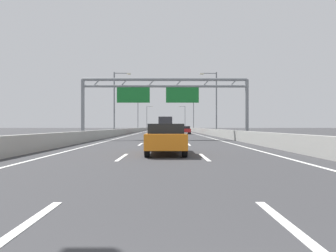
% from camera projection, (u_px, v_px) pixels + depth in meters
% --- Properties ---
extents(ground_plane, '(260.00, 260.00, 0.00)m').
position_uv_depth(ground_plane, '(166.00, 130.00, 100.16)').
color(ground_plane, '#38383A').
extents(lane_dash_left_0, '(0.16, 3.00, 0.01)m').
position_uv_depth(lane_dash_left_0, '(13.00, 234.00, 3.65)').
color(lane_dash_left_0, white).
rests_on(lane_dash_left_0, ground_plane).
extents(lane_dash_left_1, '(0.16, 3.00, 0.01)m').
position_uv_depth(lane_dash_left_1, '(122.00, 157.00, 12.65)').
color(lane_dash_left_1, white).
rests_on(lane_dash_left_1, ground_plane).
extents(lane_dash_left_2, '(0.16, 3.00, 0.01)m').
position_uv_depth(lane_dash_left_2, '(140.00, 144.00, 21.65)').
color(lane_dash_left_2, white).
rests_on(lane_dash_left_2, ground_plane).
extents(lane_dash_left_3, '(0.16, 3.00, 0.01)m').
position_uv_depth(lane_dash_left_3, '(148.00, 139.00, 30.65)').
color(lane_dash_left_3, white).
rests_on(lane_dash_left_3, ground_plane).
extents(lane_dash_left_4, '(0.16, 3.00, 0.01)m').
position_uv_depth(lane_dash_left_4, '(152.00, 136.00, 39.65)').
color(lane_dash_left_4, white).
rests_on(lane_dash_left_4, ground_plane).
extents(lane_dash_left_5, '(0.16, 3.00, 0.01)m').
position_uv_depth(lane_dash_left_5, '(155.00, 134.00, 48.65)').
color(lane_dash_left_5, white).
rests_on(lane_dash_left_5, ground_plane).
extents(lane_dash_left_6, '(0.16, 3.00, 0.01)m').
position_uv_depth(lane_dash_left_6, '(157.00, 133.00, 57.65)').
color(lane_dash_left_6, white).
rests_on(lane_dash_left_6, ground_plane).
extents(lane_dash_left_7, '(0.16, 3.00, 0.01)m').
position_uv_depth(lane_dash_left_7, '(158.00, 132.00, 66.65)').
color(lane_dash_left_7, white).
rests_on(lane_dash_left_7, ground_plane).
extents(lane_dash_left_8, '(0.16, 3.00, 0.01)m').
position_uv_depth(lane_dash_left_8, '(159.00, 131.00, 75.65)').
color(lane_dash_left_8, white).
rests_on(lane_dash_left_8, ground_plane).
extents(lane_dash_left_9, '(0.16, 3.00, 0.01)m').
position_uv_depth(lane_dash_left_9, '(160.00, 131.00, 84.65)').
color(lane_dash_left_9, white).
rests_on(lane_dash_left_9, ground_plane).
extents(lane_dash_left_10, '(0.16, 3.00, 0.01)m').
position_uv_depth(lane_dash_left_10, '(160.00, 130.00, 93.65)').
color(lane_dash_left_10, white).
rests_on(lane_dash_left_10, ground_plane).
extents(lane_dash_left_11, '(0.16, 3.00, 0.01)m').
position_uv_depth(lane_dash_left_11, '(161.00, 130.00, 102.65)').
color(lane_dash_left_11, white).
rests_on(lane_dash_left_11, ground_plane).
extents(lane_dash_left_12, '(0.16, 3.00, 0.01)m').
position_uv_depth(lane_dash_left_12, '(161.00, 130.00, 111.65)').
color(lane_dash_left_12, white).
rests_on(lane_dash_left_12, ground_plane).
extents(lane_dash_left_13, '(0.16, 3.00, 0.01)m').
position_uv_depth(lane_dash_left_13, '(162.00, 129.00, 120.65)').
color(lane_dash_left_13, white).
rests_on(lane_dash_left_13, ground_plane).
extents(lane_dash_left_14, '(0.16, 3.00, 0.01)m').
position_uv_depth(lane_dash_left_14, '(162.00, 129.00, 129.64)').
color(lane_dash_left_14, white).
rests_on(lane_dash_left_14, ground_plane).
extents(lane_dash_left_15, '(0.16, 3.00, 0.01)m').
position_uv_depth(lane_dash_left_15, '(162.00, 129.00, 138.64)').
color(lane_dash_left_15, white).
rests_on(lane_dash_left_15, ground_plane).
extents(lane_dash_left_16, '(0.16, 3.00, 0.01)m').
position_uv_depth(lane_dash_left_16, '(162.00, 129.00, 147.64)').
color(lane_dash_left_16, white).
rests_on(lane_dash_left_16, ground_plane).
extents(lane_dash_left_17, '(0.16, 3.00, 0.01)m').
position_uv_depth(lane_dash_left_17, '(163.00, 129.00, 156.64)').
color(lane_dash_left_17, white).
rests_on(lane_dash_left_17, ground_plane).
extents(lane_dash_right_0, '(0.16, 3.00, 0.01)m').
position_uv_depth(lane_dash_right_0, '(298.00, 233.00, 3.67)').
color(lane_dash_right_0, white).
rests_on(lane_dash_right_0, ground_plane).
extents(lane_dash_right_1, '(0.16, 3.00, 0.01)m').
position_uv_depth(lane_dash_right_1, '(204.00, 157.00, 12.67)').
color(lane_dash_right_1, white).
rests_on(lane_dash_right_1, ground_plane).
extents(lane_dash_right_2, '(0.16, 3.00, 0.01)m').
position_uv_depth(lane_dash_right_2, '(189.00, 144.00, 21.67)').
color(lane_dash_right_2, white).
rests_on(lane_dash_right_2, ground_plane).
extents(lane_dash_right_3, '(0.16, 3.00, 0.01)m').
position_uv_depth(lane_dash_right_3, '(182.00, 139.00, 30.67)').
color(lane_dash_right_3, white).
rests_on(lane_dash_right_3, ground_plane).
extents(lane_dash_right_4, '(0.16, 3.00, 0.01)m').
position_uv_depth(lane_dash_right_4, '(178.00, 136.00, 39.67)').
color(lane_dash_right_4, white).
rests_on(lane_dash_right_4, ground_plane).
extents(lane_dash_right_5, '(0.16, 3.00, 0.01)m').
position_uv_depth(lane_dash_right_5, '(176.00, 134.00, 48.67)').
color(lane_dash_right_5, white).
rests_on(lane_dash_right_5, ground_plane).
extents(lane_dash_right_6, '(0.16, 3.00, 0.01)m').
position_uv_depth(lane_dash_right_6, '(175.00, 133.00, 57.67)').
color(lane_dash_right_6, white).
rests_on(lane_dash_right_6, ground_plane).
extents(lane_dash_right_7, '(0.16, 3.00, 0.01)m').
position_uv_depth(lane_dash_right_7, '(173.00, 132.00, 66.67)').
color(lane_dash_right_7, white).
rests_on(lane_dash_right_7, ground_plane).
extents(lane_dash_right_8, '(0.16, 3.00, 0.01)m').
position_uv_depth(lane_dash_right_8, '(173.00, 131.00, 75.67)').
color(lane_dash_right_8, white).
rests_on(lane_dash_right_8, ground_plane).
extents(lane_dash_right_9, '(0.16, 3.00, 0.01)m').
position_uv_depth(lane_dash_right_9, '(172.00, 131.00, 84.67)').
color(lane_dash_right_9, white).
rests_on(lane_dash_right_9, ground_plane).
extents(lane_dash_right_10, '(0.16, 3.00, 0.01)m').
position_uv_depth(lane_dash_right_10, '(171.00, 130.00, 93.67)').
color(lane_dash_right_10, white).
rests_on(lane_dash_right_10, ground_plane).
extents(lane_dash_right_11, '(0.16, 3.00, 0.01)m').
position_uv_depth(lane_dash_right_11, '(171.00, 130.00, 102.67)').
color(lane_dash_right_11, white).
rests_on(lane_dash_right_11, ground_plane).
extents(lane_dash_right_12, '(0.16, 3.00, 0.01)m').
position_uv_depth(lane_dash_right_12, '(171.00, 130.00, 111.67)').
color(lane_dash_right_12, white).
rests_on(lane_dash_right_12, ground_plane).
extents(lane_dash_right_13, '(0.16, 3.00, 0.01)m').
position_uv_depth(lane_dash_right_13, '(170.00, 129.00, 120.67)').
color(lane_dash_right_13, white).
rests_on(lane_dash_right_13, ground_plane).
extents(lane_dash_right_14, '(0.16, 3.00, 0.01)m').
position_uv_depth(lane_dash_right_14, '(170.00, 129.00, 129.67)').
color(lane_dash_right_14, white).
rests_on(lane_dash_right_14, ground_plane).
extents(lane_dash_right_15, '(0.16, 3.00, 0.01)m').
position_uv_depth(lane_dash_right_15, '(170.00, 129.00, 138.67)').
color(lane_dash_right_15, white).
rests_on(lane_dash_right_15, ground_plane).
extents(lane_dash_right_16, '(0.16, 3.00, 0.01)m').
position_uv_depth(lane_dash_right_16, '(170.00, 129.00, 147.67)').
color(lane_dash_right_16, white).
rests_on(lane_dash_right_16, ground_plane).
extents(lane_dash_right_17, '(0.16, 3.00, 0.01)m').
position_uv_depth(lane_dash_right_17, '(169.00, 129.00, 156.67)').
color(lane_dash_right_17, white).
rests_on(lane_dash_right_17, ground_plane).
extents(edge_line_left, '(0.16, 176.00, 0.01)m').
position_uv_depth(edge_line_left, '(149.00, 131.00, 88.12)').
color(edge_line_left, white).
rests_on(edge_line_left, ground_plane).
extents(edge_line_right, '(0.16, 176.00, 0.01)m').
position_uv_depth(edge_line_right, '(183.00, 131.00, 88.19)').
color(edge_line_right, white).
rests_on(edge_line_right, ground_plane).
extents(barrier_left, '(0.45, 220.00, 0.95)m').
position_uv_depth(barrier_left, '(148.00, 129.00, 110.11)').
color(barrier_left, '#9E9E99').
rests_on(barrier_left, ground_plane).
extents(barrier_right, '(0.45, 220.00, 0.95)m').
position_uv_depth(barrier_right, '(184.00, 129.00, 110.20)').
color(barrier_right, '#9E9E99').
rests_on(barrier_right, ground_plane).
extents(sign_gantry, '(17.36, 0.36, 6.36)m').
position_uv_depth(sign_gantry, '(163.00, 93.00, 29.97)').
color(sign_gantry, gray).
rests_on(sign_gantry, ground_plane).
extents(streetlamp_left_mid, '(2.58, 0.28, 9.50)m').
position_uv_depth(streetlamp_left_mid, '(116.00, 99.00, 43.57)').
color(streetlamp_left_mid, slate).
rests_on(streetlamp_left_mid, ground_plane).
extents(streetlamp_right_mid, '(2.58, 0.28, 9.50)m').
position_uv_depth(streetlamp_right_mid, '(215.00, 99.00, 43.67)').
color(streetlamp_right_mid, slate).
rests_on(streetlamp_right_mid, ground_plane).
extents(streetlamp_left_far, '(2.58, 0.28, 9.50)m').
position_uv_depth(streetlamp_left_far, '(139.00, 112.00, 80.06)').
color(streetlamp_left_far, slate).
rests_on(streetlamp_left_far, ground_plane).
extents(streetlamp_right_far, '(2.58, 0.28, 9.50)m').
position_uv_depth(streetlamp_right_far, '(193.00, 112.00, 80.15)').
color(streetlamp_right_far, slate).
rests_on(streetlamp_right_far, ground_plane).
extents(streetlamp_left_distant, '(2.58, 0.28, 9.50)m').
position_uv_depth(streetlamp_left_distant, '(147.00, 116.00, 116.54)').
color(streetlamp_left_distant, slate).
rests_on(streetlamp_left_distant, ground_plane).
extents(streetlamp_right_distant, '(2.58, 0.28, 9.50)m').
position_uv_depth(streetlamp_right_distant, '(184.00, 116.00, 116.63)').
color(streetlamp_right_distant, slate).
rests_on(streetlamp_right_distant, ground_plane).
extents(orange_car, '(1.86, 4.39, 1.48)m').
position_uv_depth(orange_car, '(166.00, 138.00, 14.24)').
color(orange_car, orange).
rests_on(orange_car, ground_plane).
extents(black_car, '(1.89, 4.28, 1.47)m').
position_uv_depth(black_car, '(181.00, 129.00, 68.02)').
color(black_car, black).
rests_on(black_car, ground_plane).
extents(red_car, '(1.85, 4.63, 1.37)m').
position_uv_depth(red_car, '(185.00, 130.00, 50.66)').
color(red_car, red).
rests_on(red_car, ground_plane).
extents(silver_car, '(1.82, 4.56, 1.49)m').
position_uv_depth(silver_car, '(175.00, 128.00, 109.03)').
color(silver_car, '#A8ADB2').
rests_on(silver_car, ground_plane).
extents(box_truck, '(2.32, 8.16, 2.98)m').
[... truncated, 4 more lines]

